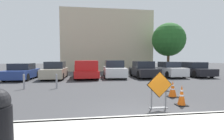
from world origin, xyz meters
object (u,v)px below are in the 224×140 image
parked_car_fifth (169,70)px  bollard_second (24,81)px  parked_car_sixth (195,70)px  traffic_cone_fourth (160,81)px  parked_car_nearest (22,72)px  bollard_nearest (57,81)px  traffic_cone_third (163,85)px  parked_car_second (55,71)px  parked_car_fourth (143,70)px  parked_car_third (114,70)px  traffic_cone_nearest (182,96)px  traffic_cone_second (173,89)px  pickup_truck (86,70)px  road_closed_sign (159,88)px

parked_car_fifth → bollard_second: parked_car_fifth is taller
parked_car_sixth → traffic_cone_fourth: bearing=42.9°
parked_car_nearest → bollard_nearest: parked_car_nearest is taller
traffic_cone_third → parked_car_second: bearing=134.9°
traffic_cone_fourth → parked_car_fourth: (0.71, 5.42, 0.36)m
parked_car_third → bollard_nearest: 7.25m
traffic_cone_nearest → parked_car_fifth: size_ratio=0.19×
traffic_cone_fourth → parked_car_fifth: bearing=58.7°
parked_car_nearest → parked_car_sixth: parked_car_sixth is taller
traffic_cone_second → parked_car_fourth: size_ratio=0.18×
parked_car_nearest → parked_car_fourth: 10.79m
pickup_truck → parked_car_sixth: size_ratio=1.18×
traffic_cone_nearest → parked_car_nearest: parked_car_nearest is taller
traffic_cone_third → traffic_cone_fourth: bearing=74.1°
parked_car_second → bollard_second: size_ratio=4.83×
traffic_cone_second → traffic_cone_fourth: size_ratio=1.07×
parked_car_fourth → parked_car_sixth: size_ratio=0.94×
traffic_cone_fourth → parked_car_second: size_ratio=0.16×
road_closed_sign → parked_car_sixth: size_ratio=0.31×
road_closed_sign → parked_car_second: size_ratio=0.31×
traffic_cone_second → pickup_truck: (-4.05, 8.39, 0.36)m
traffic_cone_nearest → parked_car_fifth: (4.40, 9.93, 0.30)m
traffic_cone_second → parked_car_fourth: (1.33, 8.32, 0.34)m
traffic_cone_second → pickup_truck: bearing=115.8°
parked_car_nearest → pickup_truck: 5.41m
bollard_nearest → parked_car_second: bearing=100.6°
bollard_second → bollard_nearest: bearing=0.0°
road_closed_sign → pickup_truck: 10.42m
traffic_cone_nearest → parked_car_fifth: 10.87m
traffic_cone_fourth → parked_car_nearest: parked_car_nearest is taller
parked_car_fifth → parked_car_sixth: (2.70, 0.00, -0.02)m
parked_car_fifth → bollard_nearest: parked_car_fifth is taller
traffic_cone_fourth → parked_car_fifth: 6.58m
traffic_cone_second → road_closed_sign: bearing=-129.5°
traffic_cone_second → parked_car_nearest: size_ratio=0.18×
bollard_nearest → traffic_cone_nearest: bearing=-40.5°
parked_car_nearest → traffic_cone_nearest: bearing=134.8°
traffic_cone_third → parked_car_fourth: bearing=80.8°
parked_car_third → parked_car_nearest: bearing=8.4°
parked_car_nearest → bollard_second: size_ratio=4.62×
parked_car_fifth → bollard_second: 12.79m
parked_car_fifth → parked_car_fourth: bearing=2.4°
pickup_truck → parked_car_fifth: 8.08m
parked_car_sixth → traffic_cone_second: bearing=52.0°
traffic_cone_second → parked_car_second: parked_car_second is taller
parked_car_fifth → pickup_truck: bearing=-0.8°
traffic_cone_nearest → pickup_truck: size_ratio=0.15×
traffic_cone_nearest → parked_car_fourth: bearing=80.1°
parked_car_fourth → bollard_nearest: size_ratio=4.69×
traffic_cone_third → parked_car_sixth: size_ratio=0.16×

